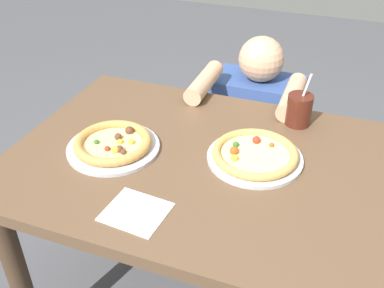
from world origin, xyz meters
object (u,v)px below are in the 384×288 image
pizza_far (255,155)px  diner_seated (253,141)px  pizza_near (113,144)px  drink_cup_colored (299,110)px

pizza_far → diner_seated: 0.72m
pizza_near → diner_seated: size_ratio=0.32×
diner_seated → pizza_near: bearing=-113.3°
pizza_far → diner_seated: bearing=101.7°
diner_seated → pizza_far: bearing=-78.3°
pizza_far → pizza_near: bearing=-166.8°
drink_cup_colored → pizza_far: bearing=-108.7°
pizza_near → diner_seated: 0.85m
pizza_near → pizza_far: (0.43, 0.10, -0.00)m
pizza_near → drink_cup_colored: size_ratio=1.53×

